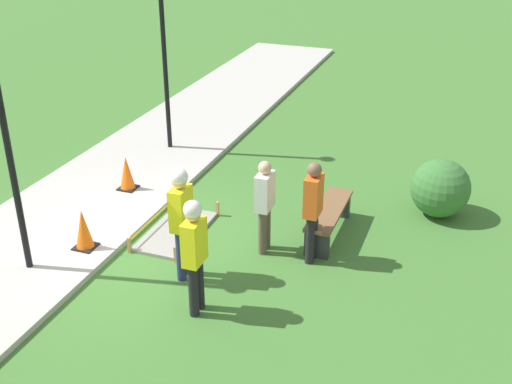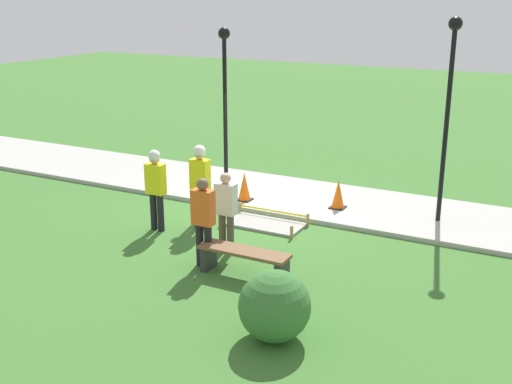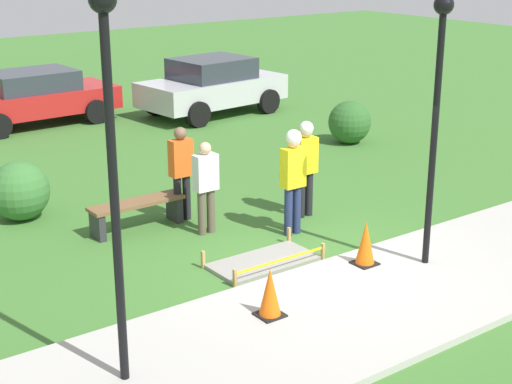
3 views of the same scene
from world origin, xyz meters
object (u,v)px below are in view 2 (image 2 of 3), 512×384
bystander_in_orange_shirt (203,217)px  lamppost_far (449,93)px  traffic_cone_far_patch (244,187)px  worker_supervisor (156,183)px  bystander_in_gray_shirt (226,208)px  lamppost_near (225,86)px  traffic_cone_near_patch (338,194)px  park_bench (244,258)px  worker_assistant (200,179)px

bystander_in_orange_shirt → lamppost_far: (-3.32, -4.20, 1.91)m
traffic_cone_far_patch → worker_supervisor: bearing=71.2°
traffic_cone_far_patch → lamppost_far: 5.05m
bystander_in_gray_shirt → lamppost_near: lamppost_near is taller
traffic_cone_near_patch → lamppost_far: bearing=-174.1°
worker_supervisor → lamppost_far: (-5.18, -3.08, 1.82)m
traffic_cone_near_patch → park_bench: bearing=86.6°
park_bench → lamppost_near: (2.71, -4.04, 2.32)m
traffic_cone_near_patch → lamppost_far: (-2.21, -0.23, 2.43)m
park_bench → bystander_in_gray_shirt: size_ratio=1.06×
worker_assistant → lamppost_near: 2.89m
traffic_cone_near_patch → worker_supervisor: worker_supervisor is taller
traffic_cone_far_patch → bystander_in_orange_shirt: 3.69m
bystander_in_gray_shirt → worker_supervisor: bearing=-10.1°
worker_assistant → bystander_in_orange_shirt: size_ratio=1.07×
traffic_cone_near_patch → worker_assistant: 3.26m
worker_assistant → lamppost_far: lamppost_far is taller
worker_supervisor → bystander_in_orange_shirt: 2.18m
traffic_cone_near_patch → bystander_in_orange_shirt: bearing=74.5°
traffic_cone_far_patch → bystander_in_orange_shirt: bystander_in_orange_shirt is taller
worker_assistant → bystander_in_orange_shirt: (-1.13, 1.68, -0.13)m
traffic_cone_near_patch → worker_assistant: (2.23, 2.29, 0.66)m
worker_supervisor → lamppost_far: bearing=-149.3°
traffic_cone_near_patch → worker_assistant: size_ratio=0.37×
bystander_in_orange_shirt → lamppost_near: size_ratio=0.43×
traffic_cone_near_patch → bystander_in_orange_shirt: 4.16m
bystander_in_orange_shirt → traffic_cone_near_patch: bearing=-105.5°
traffic_cone_near_patch → bystander_in_gray_shirt: 3.40m
lamppost_near → worker_supervisor: bearing=89.6°
park_bench → lamppost_near: size_ratio=0.43×
park_bench → worker_supervisor: (2.73, -1.19, 0.68)m
park_bench → lamppost_near: lamppost_near is taller
traffic_cone_far_patch → lamppost_far: lamppost_far is taller
worker_assistant → traffic_cone_near_patch: bearing=-134.2°
traffic_cone_near_patch → bystander_in_orange_shirt: size_ratio=0.39×
worker_assistant → lamppost_far: size_ratio=0.42×
worker_supervisor → lamppost_near: size_ratio=0.44×
worker_assistant → bystander_in_gray_shirt: 1.46m
traffic_cone_near_patch → traffic_cone_far_patch: size_ratio=0.98×
traffic_cone_far_patch → worker_supervisor: (0.80, 2.37, 0.60)m
worker_supervisor → lamppost_far: lamppost_far is taller
traffic_cone_far_patch → bystander_in_orange_shirt: (-1.06, 3.49, 0.52)m
lamppost_near → lamppost_far: bearing=-177.6°
bystander_in_gray_shirt → lamppost_far: 5.14m
lamppost_near → lamppost_far: 5.17m
worker_supervisor → traffic_cone_near_patch: bearing=-136.2°
park_bench → bystander_in_orange_shirt: (0.86, -0.06, 0.60)m
park_bench → bystander_in_orange_shirt: bystander_in_orange_shirt is taller
park_bench → worker_assistant: (1.99, -1.74, 0.73)m
traffic_cone_near_patch → worker_assistant: worker_assistant is taller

